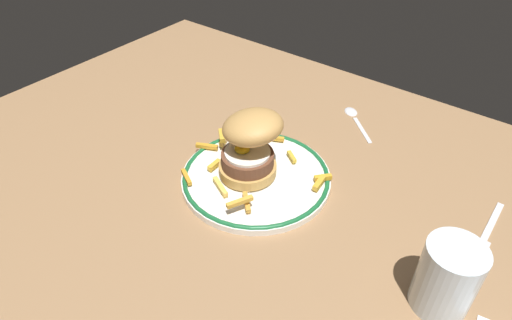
{
  "coord_description": "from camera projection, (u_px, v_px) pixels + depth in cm",
  "views": [
    {
      "loc": [
        34.97,
        -44.49,
        51.52
      ],
      "look_at": [
        -0.71,
        1.82,
        4.6
      ],
      "focal_mm": 31.13,
      "sensor_mm": 36.0,
      "label": 1
    }
  ],
  "objects": [
    {
      "name": "ground_plane",
      "position": [
        253.0,
        196.0,
        0.78
      ],
      "size": [
        127.29,
        95.25,
        4.0
      ],
      "primitive_type": "cube",
      "color": "#926C48"
    },
    {
      "name": "dinner_plate",
      "position": [
        256.0,
        177.0,
        0.77
      ],
      "size": [
        25.96,
        25.96,
        1.6
      ],
      "color": "white",
      "rests_on": "ground_plane"
    },
    {
      "name": "burger",
      "position": [
        250.0,
        143.0,
        0.74
      ],
      "size": [
        11.32,
        11.56,
        12.26
      ],
      "color": "tan",
      "rests_on": "dinner_plate"
    },
    {
      "name": "fries_pile",
      "position": [
        245.0,
        163.0,
        0.78
      ],
      "size": [
        25.05,
        21.89,
        2.78
      ],
      "color": "#E5B54D",
      "rests_on": "dinner_plate"
    },
    {
      "name": "water_glass",
      "position": [
        446.0,
        281.0,
        0.56
      ],
      "size": [
        7.51,
        7.51,
        10.51
      ],
      "color": "silver",
      "rests_on": "ground_plane"
    },
    {
      "name": "fork",
      "position": [
        488.0,
        231.0,
        0.68
      ],
      "size": [
        2.2,
        14.4,
        0.36
      ],
      "color": "silver",
      "rests_on": "ground_plane"
    },
    {
      "name": "spoon",
      "position": [
        353.0,
        114.0,
        0.94
      ],
      "size": [
        10.9,
        10.3,
        0.9
      ],
      "color": "silver",
      "rests_on": "ground_plane"
    }
  ]
}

